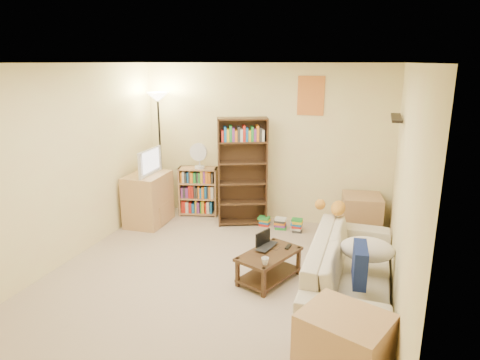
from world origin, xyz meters
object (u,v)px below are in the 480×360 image
object	(u,v)px
laptop	(270,248)
floor_lamp	(159,118)
tall_bookshelf	(242,169)
desk_fan	(199,155)
end_cabinet	(344,345)
tabby_cat	(335,207)
mug	(265,261)
sofa	(350,268)
television	(146,162)
short_bookshelf	(198,191)
coffee_table	(269,263)
side_table	(361,216)
tv_stand	(148,199)

from	to	relation	value
laptop	floor_lamp	world-z (taller)	floor_lamp
tall_bookshelf	desk_fan	xyz separation A→B (m)	(-0.79, 0.14, 0.15)
laptop	end_cabinet	xyz separation A→B (m)	(0.98, -1.47, -0.09)
tabby_cat	mug	world-z (taller)	tabby_cat
sofa	television	size ratio (longest dim) A/B	3.11
laptop	floor_lamp	size ratio (longest dim) A/B	0.19
desk_fan	end_cabinet	bearing A→B (deg)	-50.50
short_bookshelf	desk_fan	world-z (taller)	desk_fan
coffee_table	television	xyz separation A→B (m)	(-2.29, 1.23, 0.80)
tabby_cat	end_cabinet	xyz separation A→B (m)	(0.31, -2.16, -0.44)
tall_bookshelf	end_cabinet	world-z (taller)	tall_bookshelf
tabby_cat	short_bookshelf	distance (m)	2.59
tall_bookshelf	side_table	size ratio (longest dim) A/B	2.69
desk_fan	end_cabinet	xyz separation A→B (m)	(2.62, -3.18, -0.77)
television	tv_stand	bearing A→B (deg)	-0.00
sofa	tabby_cat	xyz separation A→B (m)	(-0.27, 0.84, 0.40)
tabby_cat	mug	bearing A→B (deg)	-119.56
tv_stand	floor_lamp	size ratio (longest dim) A/B	0.40
sofa	desk_fan	world-z (taller)	desk_fan
tall_bookshelf	laptop	bearing A→B (deg)	-83.39
short_bookshelf	side_table	bearing A→B (deg)	-15.82
short_bookshelf	end_cabinet	size ratio (longest dim) A/B	1.22
tabby_cat	television	size ratio (longest dim) A/B	0.71
tall_bookshelf	tabby_cat	bearing A→B (deg)	-51.70
end_cabinet	tabby_cat	bearing A→B (deg)	98.26
coffee_table	side_table	world-z (taller)	side_table
tall_bookshelf	side_table	distance (m)	1.91
coffee_table	television	world-z (taller)	television
tabby_cat	television	distance (m)	2.99
floor_lamp	tall_bookshelf	bearing A→B (deg)	-1.23
desk_fan	end_cabinet	world-z (taller)	desk_fan
desk_fan	side_table	world-z (taller)	desk_fan
coffee_table	desk_fan	distance (m)	2.58
short_bookshelf	floor_lamp	distance (m)	1.37
coffee_table	laptop	distance (m)	0.19
tv_stand	end_cabinet	size ratio (longest dim) A/B	1.21
tall_bookshelf	tv_stand	bearing A→B (deg)	174.90
television	short_bookshelf	size ratio (longest dim) A/B	0.86
short_bookshelf	desk_fan	bearing A→B (deg)	-56.12
tabby_cat	short_bookshelf	xyz separation A→B (m)	(-2.35, 1.05, -0.31)
end_cabinet	television	bearing A→B (deg)	141.45
tabby_cat	tv_stand	bearing A→B (deg)	171.60
sofa	laptop	distance (m)	0.96
sofa	side_table	size ratio (longest dim) A/B	3.46
coffee_table	tv_stand	size ratio (longest dim) A/B	1.12
mug	end_cabinet	xyz separation A→B (m)	(0.94, -1.06, -0.12)
floor_lamp	short_bookshelf	bearing A→B (deg)	14.78
tv_stand	television	xyz separation A→B (m)	(0.00, 0.00, 0.61)
mug	tv_stand	xyz separation A→B (m)	(-2.32, 1.54, 0.01)
sofa	tall_bookshelf	xyz separation A→B (m)	(-1.79, 1.71, 0.58)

